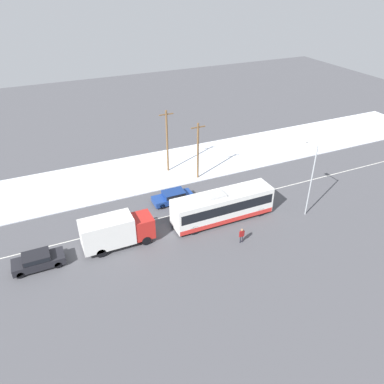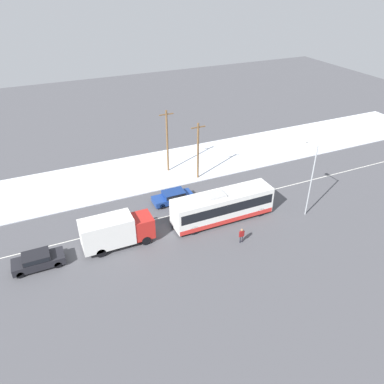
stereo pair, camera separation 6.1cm
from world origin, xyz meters
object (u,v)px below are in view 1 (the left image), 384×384
object	(u,v)px
pedestrian_at_stop	(242,234)
utility_pole_roadside	(198,150)
city_bus	(223,206)
sedan_car	(173,196)
parked_car_near_truck	(38,260)
utility_pole_snowlot	(167,141)
streetlamp	(310,172)
box_truck	(116,231)

from	to	relation	value
pedestrian_at_stop	utility_pole_roadside	size ratio (longest dim) A/B	0.22
city_bus	sedan_car	size ratio (longest dim) A/B	2.36
parked_car_near_truck	utility_pole_roadside	size ratio (longest dim) A/B	0.61
utility_pole_roadside	utility_pole_snowlot	distance (m)	4.21
parked_car_near_truck	streetlamp	distance (m)	26.95
utility_pole_roadside	streetlamp	bearing A→B (deg)	-58.40
city_bus	parked_car_near_truck	bearing A→B (deg)	179.40
pedestrian_at_stop	utility_pole_roadside	xyz separation A→B (m)	(1.58, 13.15, 2.80)
sedan_car	utility_pole_snowlot	bearing A→B (deg)	-106.90
utility_pole_roadside	utility_pole_snowlot	world-z (taller)	utility_pole_snowlot
utility_pole_roadside	box_truck	bearing A→B (deg)	-145.01
pedestrian_at_stop	utility_pole_snowlot	xyz separation A→B (m)	(-1.07, 16.38, 3.25)
parked_car_near_truck	pedestrian_at_stop	size ratio (longest dim) A/B	2.74
city_bus	utility_pole_roadside	world-z (taller)	utility_pole_roadside
sedan_car	utility_pole_roadside	bearing A→B (deg)	-141.32
city_bus	parked_car_near_truck	size ratio (longest dim) A/B	2.44
sedan_car	streetlamp	size ratio (longest dim) A/B	0.57
sedan_car	streetlamp	world-z (taller)	streetlamp
parked_car_near_truck	pedestrian_at_stop	world-z (taller)	pedestrian_at_stop
streetlamp	utility_pole_snowlot	bearing A→B (deg)	123.47
utility_pole_snowlot	pedestrian_at_stop	bearing A→B (deg)	-86.25
utility_pole_snowlot	city_bus	bearing A→B (deg)	-84.16
city_bus	streetlamp	bearing A→B (deg)	-16.40
city_bus	streetlamp	world-z (taller)	streetlamp
utility_pole_roadside	utility_pole_snowlot	bearing A→B (deg)	129.49
parked_car_near_truck	pedestrian_at_stop	bearing A→B (deg)	-13.73
sedan_car	pedestrian_at_stop	xyz separation A→B (m)	(3.22, -9.30, 0.23)
sedan_car	pedestrian_at_stop	distance (m)	9.85
sedan_car	parked_car_near_truck	xyz separation A→B (m)	(-14.63, -4.94, 0.03)
streetlamp	box_truck	bearing A→B (deg)	171.93
city_bus	utility_pole_roadside	bearing A→B (deg)	81.07
utility_pole_roadside	utility_pole_snowlot	size ratio (longest dim) A/B	0.89
box_truck	sedan_car	xyz separation A→B (m)	(7.63, 4.86, -0.97)
box_truck	parked_car_near_truck	xyz separation A→B (m)	(-7.00, -0.08, -0.94)
box_truck	utility_pole_snowlot	bearing A→B (deg)	50.67
box_truck	parked_car_near_truck	size ratio (longest dim) A/B	1.53
parked_car_near_truck	utility_pole_roadside	world-z (taller)	utility_pole_roadside
box_truck	sedan_car	bearing A→B (deg)	32.48
utility_pole_snowlot	utility_pole_roadside	bearing A→B (deg)	-50.51
box_truck	utility_pole_snowlot	xyz separation A→B (m)	(9.78, 11.94, 2.51)
city_bus	sedan_car	bearing A→B (deg)	123.53
city_bus	sedan_car	xyz separation A→B (m)	(-3.40, 5.13, -0.85)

